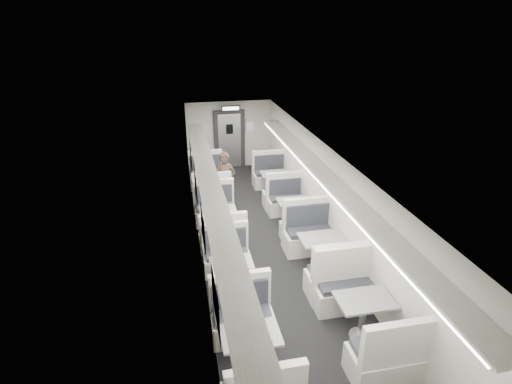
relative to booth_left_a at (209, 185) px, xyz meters
name	(u,v)px	position (x,y,z in m)	size (l,w,h in m)	color
room	(267,207)	(1.00, -3.43, 0.81)	(3.24, 12.24, 2.64)	black
booth_left_a	(209,185)	(0.00, 0.00, 0.00)	(1.09, 2.20, 1.18)	white
booth_left_b	(219,224)	(0.00, -2.51, 0.00)	(1.07, 2.18, 1.16)	white
booth_left_c	(232,277)	(0.00, -4.73, -0.03)	(1.00, 2.03, 1.08)	white
booth_left_d	(251,353)	(0.00, -6.74, -0.01)	(1.07, 2.17, 1.16)	white
booth_right_a	(275,184)	(2.00, -0.33, -0.01)	(1.06, 2.16, 1.16)	white
booth_right_b	(293,213)	(2.00, -2.26, -0.03)	(1.02, 2.06, 1.10)	white
booth_right_c	(322,254)	(2.00, -4.39, 0.03)	(1.16, 2.36, 1.26)	white
booth_right_d	(362,318)	(2.00, -6.38, 0.02)	(1.13, 2.29, 1.23)	white
passenger	(225,181)	(0.39, -0.85, 0.44)	(0.61, 0.40, 1.67)	black
window_a	(191,157)	(-0.49, -0.03, 0.96)	(0.02, 1.18, 0.84)	black
window_b	(196,185)	(-0.49, -2.23, 0.96)	(0.02, 1.18, 0.84)	black
window_c	(203,228)	(-0.49, -4.43, 0.96)	(0.02, 1.18, 0.84)	black
window_d	(216,302)	(-0.49, -6.63, 0.96)	(0.02, 1.18, 0.84)	black
luggage_rack_left	(211,187)	(-0.24, -3.73, 1.52)	(0.46, 10.40, 0.09)	white
luggage_rack_right	(326,178)	(2.24, -3.73, 1.52)	(0.46, 10.40, 0.09)	white
vestibule_door	(230,140)	(1.00, 2.50, 0.65)	(1.10, 0.13, 2.10)	black
exit_sign	(231,108)	(1.00, 2.01, 1.89)	(0.62, 0.12, 0.16)	black
wall_notice	(250,126)	(1.75, 2.49, 1.11)	(0.32, 0.02, 0.40)	silver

